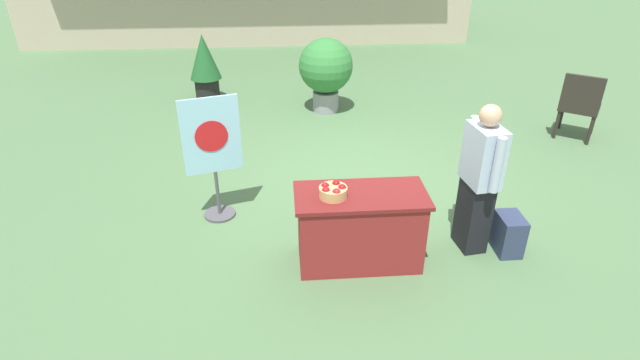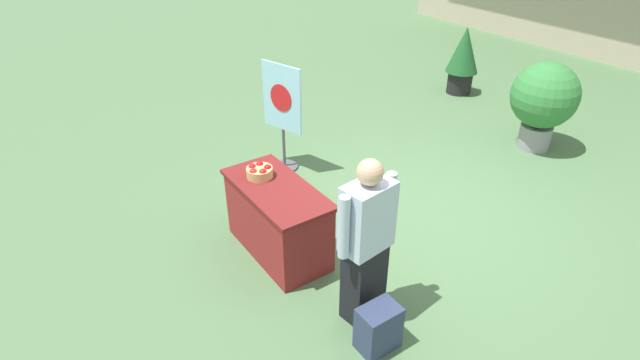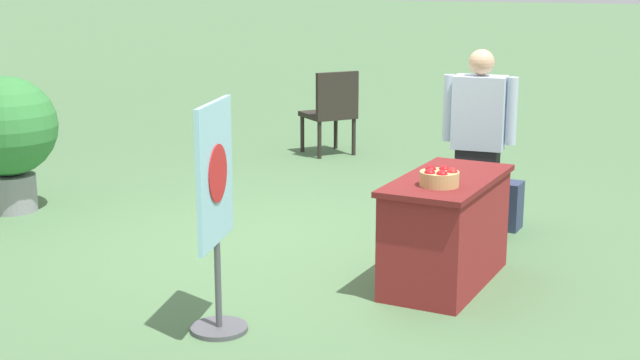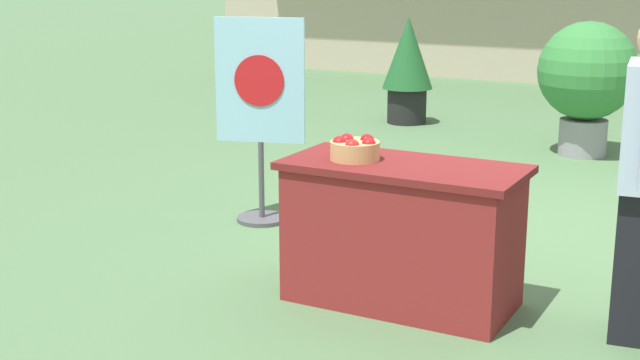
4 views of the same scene
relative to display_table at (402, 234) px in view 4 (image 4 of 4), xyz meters
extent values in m
plane|color=#4C7047|center=(0.30, 1.47, -0.39)|extent=(120.00, 120.00, 0.00)
cube|color=maroon|center=(0.00, 0.00, -0.02)|extent=(1.20, 0.58, 0.74)
cube|color=maroon|center=(0.00, 0.00, 0.37)|extent=(1.28, 0.62, 0.04)
cylinder|color=tan|center=(-0.27, -0.03, 0.44)|extent=(0.27, 0.27, 0.10)
sphere|color=red|center=(-0.19, -0.04, 0.48)|extent=(0.08, 0.08, 0.08)
sphere|color=#A30F14|center=(-0.24, 0.04, 0.48)|extent=(0.08, 0.08, 0.08)
sphere|color=red|center=(-0.34, 0.01, 0.48)|extent=(0.08, 0.08, 0.08)
sphere|color=red|center=(-0.34, -0.07, 0.48)|extent=(0.08, 0.08, 0.08)
sphere|color=red|center=(-0.25, -0.11, 0.48)|extent=(0.08, 0.08, 0.08)
cube|color=black|center=(1.20, 0.15, -0.01)|extent=(0.28, 0.37, 0.76)
cylinder|color=#4C4C51|center=(-1.49, 0.96, -0.38)|extent=(0.36, 0.36, 0.03)
cylinder|color=#4C4C51|center=(-1.49, 0.96, -0.09)|extent=(0.04, 0.04, 0.55)
cube|color=#99D1EA|center=(-1.49, 0.96, 0.62)|extent=(0.62, 0.21, 0.86)
cylinder|color=red|center=(-1.49, 0.94, 0.62)|extent=(0.34, 0.11, 0.35)
cylinder|color=black|center=(-2.10, 5.06, -0.19)|extent=(0.44, 0.44, 0.40)
cone|color=#1E5628|center=(-2.10, 5.06, 0.41)|extent=(0.57, 0.57, 0.80)
cylinder|color=gray|center=(0.04, 4.27, -0.22)|extent=(0.45, 0.45, 0.35)
sphere|color=#337A38|center=(0.04, 4.27, 0.42)|extent=(0.92, 0.92, 0.92)
camera|label=1|loc=(-0.71, -4.04, 2.78)|focal=28.00mm
camera|label=2|loc=(3.66, -1.99, 2.96)|focal=28.00mm
camera|label=3|loc=(-5.85, -1.97, 1.80)|focal=50.00mm
camera|label=4|loc=(1.78, -4.24, 1.45)|focal=50.00mm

